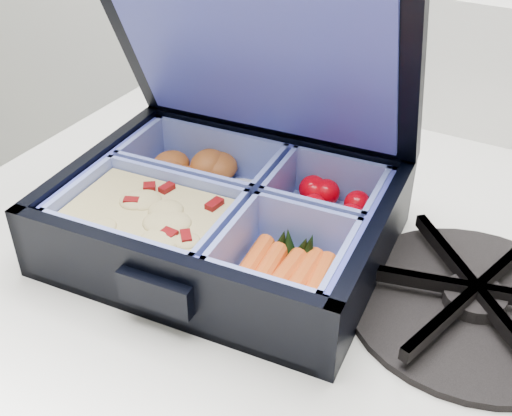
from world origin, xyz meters
The scene contains 4 objects.
bento_box centered at (0.15, 1.65, 0.90)m, with size 0.24×0.19×0.06m, color black, non-canonical shape.
burner_grate centered at (0.34, 1.67, 0.88)m, with size 0.18×0.18×0.03m, color black.
burner_grate_rear centered at (0.01, 1.90, 0.88)m, with size 0.17×0.17×0.02m, color black.
fork centered at (0.17, 1.77, 0.87)m, with size 0.02×0.17×0.01m, color #9B9AA9, non-canonical shape.
Camera 1 is at (0.37, 1.31, 1.18)m, focal length 45.00 mm.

